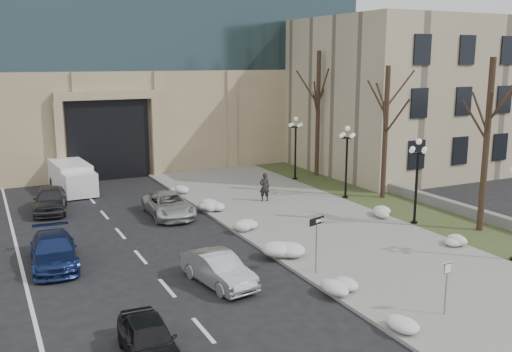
# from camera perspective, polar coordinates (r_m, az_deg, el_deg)

# --- Properties ---
(sidewalk) EXTENTS (9.00, 40.00, 0.12)m
(sidewalk) POSITION_cam_1_polar(r_m,az_deg,el_deg) (30.73, 6.91, -5.17)
(sidewalk) COLOR gray
(sidewalk) RESTS_ON ground
(curb) EXTENTS (0.30, 40.00, 0.14)m
(curb) POSITION_cam_1_polar(r_m,az_deg,el_deg) (28.62, -0.72, -6.34)
(curb) COLOR gray
(curb) RESTS_ON ground
(grass_strip) EXTENTS (4.00, 40.00, 0.10)m
(grass_strip) POSITION_cam_1_polar(r_m,az_deg,el_deg) (34.60, 16.00, -3.65)
(grass_strip) COLOR #364120
(grass_strip) RESTS_ON ground
(stone_wall) EXTENTS (0.50, 30.00, 0.70)m
(stone_wall) POSITION_cam_1_polar(r_m,az_deg,el_deg) (37.27, 16.26, -2.10)
(stone_wall) COLOR slate
(stone_wall) RESTS_ON ground
(classical_building) EXTENTS (22.00, 18.12, 12.00)m
(classical_building) POSITION_cam_1_polar(r_m,az_deg,el_deg) (51.95, 15.93, 8.00)
(classical_building) COLOR #BBAB8C
(classical_building) RESTS_ON ground
(car_a) EXTENTS (1.64, 3.76, 1.26)m
(car_a) POSITION_cam_1_polar(r_m,az_deg,el_deg) (18.11, -10.65, -15.77)
(car_a) COLOR black
(car_a) RESTS_ON ground
(car_b) EXTENTS (2.03, 4.13, 1.30)m
(car_b) POSITION_cam_1_polar(r_m,az_deg,el_deg) (23.14, -3.77, -9.29)
(car_b) COLOR #A9ABB0
(car_b) RESTS_ON ground
(car_c) EXTENTS (2.25, 4.83, 1.37)m
(car_c) POSITION_cam_1_polar(r_m,az_deg,el_deg) (26.59, -19.58, -7.07)
(car_c) COLOR navy
(car_c) RESTS_ON ground
(car_d) EXTENTS (2.37, 4.88, 1.34)m
(car_d) POSITION_cam_1_polar(r_m,az_deg,el_deg) (33.18, -8.74, -2.87)
(car_d) COLOR beige
(car_d) RESTS_ON ground
(car_e) EXTENTS (2.48, 4.68, 1.52)m
(car_e) POSITION_cam_1_polar(r_m,az_deg,el_deg) (35.79, -19.89, -2.22)
(car_e) COLOR #323238
(car_e) RESTS_ON ground
(pedestrian) EXTENTS (0.74, 0.57, 1.79)m
(pedestrian) POSITION_cam_1_polar(r_m,az_deg,el_deg) (35.72, 0.85, -1.12)
(pedestrian) COLOR black
(pedestrian) RESTS_ON sidewalk
(box_truck) EXTENTS (2.49, 6.20, 1.93)m
(box_truck) POSITION_cam_1_polar(r_m,az_deg,el_deg) (40.96, -17.92, -0.15)
(box_truck) COLOR silver
(box_truck) RESTS_ON ground
(one_way_sign) EXTENTS (0.94, 0.41, 2.52)m
(one_way_sign) POSITION_cam_1_polar(r_m,az_deg,el_deg) (23.80, 6.34, -5.10)
(one_way_sign) COLOR slate
(one_way_sign) RESTS_ON ground
(keep_sign) EXTENTS (0.44, 0.08, 2.05)m
(keep_sign) POSITION_cam_1_polar(r_m,az_deg,el_deg) (21.06, 18.55, -9.56)
(keep_sign) COLOR slate
(keep_sign) RESTS_ON ground
(snow_clump_b) EXTENTS (1.10, 1.60, 0.36)m
(snow_clump_b) POSITION_cam_1_polar(r_m,az_deg,el_deg) (20.25, 14.75, -13.92)
(snow_clump_b) COLOR silver
(snow_clump_b) RESTS_ON sidewalk
(snow_clump_c) EXTENTS (1.10, 1.60, 0.36)m
(snow_clump_c) POSITION_cam_1_polar(r_m,az_deg,el_deg) (22.91, 7.91, -10.54)
(snow_clump_c) COLOR silver
(snow_clump_c) RESTS_ON sidewalk
(snow_clump_d) EXTENTS (1.10, 1.60, 0.36)m
(snow_clump_d) POSITION_cam_1_polar(r_m,az_deg,el_deg) (26.31, 2.39, -7.46)
(snow_clump_d) COLOR silver
(snow_clump_d) RESTS_ON sidewalk
(snow_clump_e) EXTENTS (1.10, 1.60, 0.36)m
(snow_clump_e) POSITION_cam_1_polar(r_m,az_deg,el_deg) (30.13, -1.23, -4.95)
(snow_clump_e) COLOR silver
(snow_clump_e) RESTS_ON sidewalk
(snow_clump_f) EXTENTS (1.10, 1.60, 0.36)m
(snow_clump_f) POSITION_cam_1_polar(r_m,az_deg,el_deg) (34.31, -5.10, -2.93)
(snow_clump_f) COLOR silver
(snow_clump_f) RESTS_ON sidewalk
(snow_clump_g) EXTENTS (1.10, 1.60, 0.36)m
(snow_clump_g) POSITION_cam_1_polar(r_m,az_deg,el_deg) (38.65, -7.60, -1.32)
(snow_clump_g) COLOR silver
(snow_clump_g) RESTS_ON sidewalk
(snow_clump_i) EXTENTS (1.10, 1.60, 0.36)m
(snow_clump_i) POSITION_cam_1_polar(r_m,az_deg,el_deg) (29.35, 19.28, -6.08)
(snow_clump_i) COLOR silver
(snow_clump_i) RESTS_ON sidewalk
(snow_clump_j) EXTENTS (1.10, 1.60, 0.36)m
(snow_clump_j) POSITION_cam_1_polar(r_m,az_deg,el_deg) (33.29, 12.42, -3.62)
(snow_clump_j) COLOR silver
(snow_clump_j) RESTS_ON sidewalk
(snow_clump_k) EXTENTS (1.10, 1.60, 0.36)m
(snow_clump_k) POSITION_cam_1_polar(r_m,az_deg,el_deg) (33.52, -4.32, -3.27)
(snow_clump_k) COLOR silver
(snow_clump_k) RESTS_ON sidewalk
(lamppost_b) EXTENTS (1.18, 1.18, 4.76)m
(lamppost_b) POSITION_cam_1_polar(r_m,az_deg,el_deg) (31.74, 15.82, 0.61)
(lamppost_b) COLOR black
(lamppost_b) RESTS_ON ground
(lamppost_c) EXTENTS (1.18, 1.18, 4.76)m
(lamppost_c) POSITION_cam_1_polar(r_m,az_deg,el_deg) (36.74, 9.07, 2.36)
(lamppost_c) COLOR black
(lamppost_c) RESTS_ON ground
(lamppost_d) EXTENTS (1.18, 1.18, 4.76)m
(lamppost_d) POSITION_cam_1_polar(r_m,az_deg,el_deg) (42.15, 3.98, 3.66)
(lamppost_d) COLOR black
(lamppost_d) RESTS_ON ground
(tree_near) EXTENTS (3.20, 3.20, 9.00)m
(tree_near) POSITION_cam_1_polar(r_m,az_deg,el_deg) (31.16, 22.21, 5.11)
(tree_near) COLOR black
(tree_near) RESTS_ON ground
(tree_mid) EXTENTS (3.20, 3.20, 8.50)m
(tree_mid) POSITION_cam_1_polar(r_m,az_deg,el_deg) (36.96, 12.89, 6.07)
(tree_mid) COLOR black
(tree_mid) RESTS_ON ground
(tree_far) EXTENTS (3.20, 3.20, 9.50)m
(tree_far) POSITION_cam_1_polar(r_m,az_deg,el_deg) (43.40, 6.24, 7.94)
(tree_far) COLOR black
(tree_far) RESTS_ON ground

